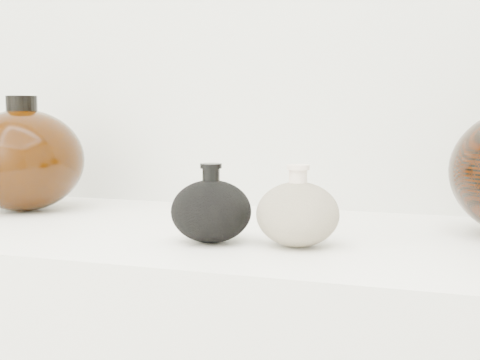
% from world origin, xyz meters
% --- Properties ---
extents(black_gourd_vase, '(0.13, 0.13, 0.11)m').
position_xyz_m(black_gourd_vase, '(-0.02, 0.86, 0.94)').
color(black_gourd_vase, black).
rests_on(black_gourd_vase, display_counter).
extents(cream_gourd_vase, '(0.11, 0.11, 0.11)m').
position_xyz_m(cream_gourd_vase, '(0.09, 0.87, 0.94)').
color(cream_gourd_vase, beige).
rests_on(cream_gourd_vase, display_counter).
extents(left_round_pot, '(0.25, 0.25, 0.20)m').
position_xyz_m(left_round_pot, '(-0.44, 1.01, 0.99)').
color(left_round_pot, black).
rests_on(left_round_pot, display_counter).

